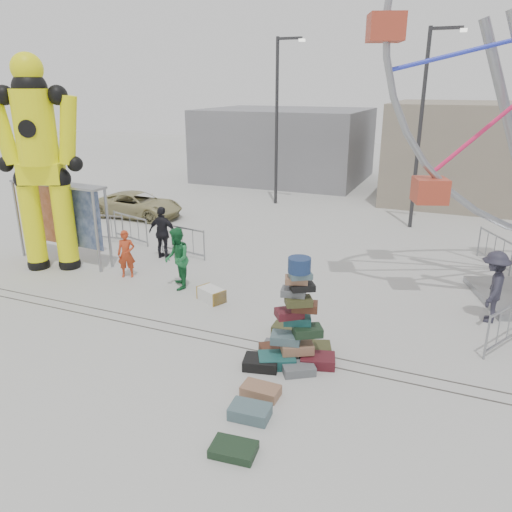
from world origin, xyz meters
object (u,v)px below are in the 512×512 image
at_px(barricade_dummy_b, 130,228).
at_px(pedestrian_grey, 493,287).
at_px(suitcase_tower, 297,333).
at_px(banner_scaffold, 59,203).
at_px(barricade_wheel_back, 494,250).
at_px(pedestrian_black, 163,233).
at_px(barricade_dummy_c, 182,241).
at_px(pedestrian_red, 126,254).
at_px(barricade_dummy_a, 100,227).
at_px(lamp_post_right, 423,121).
at_px(crash_test_dummy, 39,158).
at_px(parked_suv, 138,205).
at_px(pedestrian_green, 177,259).
at_px(lamp_post_left, 278,114).
at_px(steamer_trunk, 211,295).
at_px(barricade_wheel_front, 509,325).

bearing_deg(barricade_dummy_b, pedestrian_grey, 7.74).
xyz_separation_m(suitcase_tower, banner_scaffold, (-9.54, 3.21, 1.39)).
xyz_separation_m(barricade_wheel_back, pedestrian_grey, (-0.21, -4.65, 0.40)).
distance_m(banner_scaffold, pedestrian_black, 3.58).
bearing_deg(banner_scaffold, pedestrian_grey, 6.64).
relative_size(barricade_dummy_c, pedestrian_red, 1.30).
bearing_deg(pedestrian_grey, suitcase_tower, -39.00).
xyz_separation_m(barricade_dummy_a, barricade_dummy_c, (3.89, -0.30, 0.00)).
bearing_deg(barricade_wheel_back, barricade_dummy_c, -101.09).
relative_size(lamp_post_right, pedestrian_black, 4.28).
height_order(crash_test_dummy, parked_suv, crash_test_dummy).
relative_size(lamp_post_right, barricade_dummy_a, 4.00).
height_order(lamp_post_right, banner_scaffold, lamp_post_right).
relative_size(barricade_wheel_back, pedestrian_black, 1.07).
distance_m(barricade_dummy_c, pedestrian_grey, 10.22).
bearing_deg(pedestrian_green, pedestrian_black, -172.27).
bearing_deg(pedestrian_grey, barricade_wheel_back, -175.74).
height_order(crash_test_dummy, pedestrian_red, crash_test_dummy).
height_order(lamp_post_left, barricade_dummy_c, lamp_post_left).
height_order(lamp_post_left, barricade_dummy_a, lamp_post_left).
height_order(pedestrian_red, pedestrian_grey, pedestrian_grey).
relative_size(lamp_post_right, pedestrian_green, 4.25).
distance_m(lamp_post_right, banner_scaffold, 14.34).
bearing_deg(suitcase_tower, barricade_dummy_c, 115.25).
relative_size(crash_test_dummy, steamer_trunk, 8.76).
xyz_separation_m(lamp_post_left, pedestrian_red, (-0.80, -11.63, -3.71)).
distance_m(pedestrian_red, pedestrian_black, 2.03).
bearing_deg(barricade_dummy_c, lamp_post_left, 98.72).
xyz_separation_m(barricade_wheel_front, pedestrian_red, (-11.03, 0.25, 0.22)).
height_order(pedestrian_grey, parked_suv, pedestrian_grey).
xyz_separation_m(barricade_dummy_c, parked_suv, (-4.76, 4.00, 0.03)).
bearing_deg(barricade_dummy_b, steamer_trunk, -17.42).
distance_m(suitcase_tower, pedestrian_red, 7.23).
height_order(banner_scaffold, pedestrian_red, banner_scaffold).
bearing_deg(barricade_dummy_c, crash_test_dummy, -130.20).
distance_m(crash_test_dummy, parked_suv, 7.59).
relative_size(banner_scaffold, barricade_wheel_front, 1.93).
distance_m(banner_scaffold, steamer_trunk, 6.61).
bearing_deg(parked_suv, barricade_dummy_b, -149.90).
bearing_deg(crash_test_dummy, lamp_post_right, 18.34).
distance_m(suitcase_tower, barricade_wheel_front, 5.09).
relative_size(steamer_trunk, pedestrian_red, 0.52).
distance_m(lamp_post_left, pedestrian_green, 12.39).
bearing_deg(barricade_wheel_front, parked_suv, 94.82).
relative_size(banner_scaffold, steamer_trunk, 4.81).
bearing_deg(banner_scaffold, lamp_post_left, 75.61).
bearing_deg(barricade_wheel_back, suitcase_tower, -54.74).
distance_m(barricade_dummy_a, barricade_wheel_back, 14.51).
bearing_deg(steamer_trunk, lamp_post_left, 126.59).
bearing_deg(lamp_post_right, barricade_wheel_front, -71.88).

